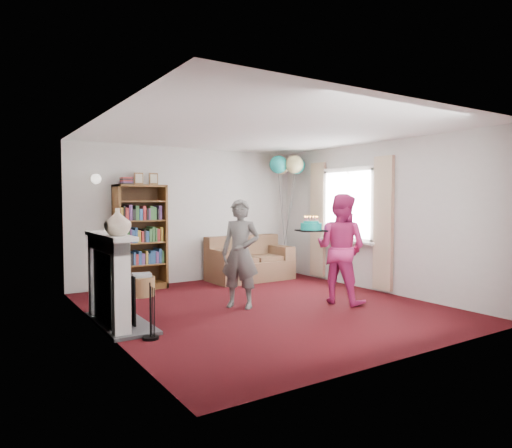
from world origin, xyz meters
TOP-DOWN VIEW (x-y plane):
  - ground at (0.00, 0.00)m, footprint 5.00×5.00m
  - wall_back at (0.00, 2.51)m, footprint 4.50×0.02m
  - wall_left at (-2.26, 0.00)m, footprint 0.02×5.00m
  - wall_right at (2.26, 0.00)m, footprint 0.02×5.00m
  - ceiling at (0.00, 0.00)m, footprint 4.50×5.00m
  - fireplace at (-2.09, 0.19)m, footprint 0.55×1.80m
  - window_bay at (2.21, 0.60)m, footprint 0.14×2.02m
  - wall_sconce at (-1.75, 2.36)m, footprint 0.16×0.23m
  - bookcase at (-1.05, 2.30)m, footprint 0.85×0.42m
  - sofa at (1.01, 2.07)m, footprint 1.58×0.84m
  - wicker_basket at (-1.23, 1.68)m, footprint 0.41×0.41m
  - person_striped at (-0.30, 0.17)m, footprint 0.64×0.67m
  - person_magenta at (1.11, -0.38)m, footprint 0.86×0.96m
  - birthday_cake at (0.68, -0.21)m, footprint 0.37×0.37m
  - balloons at (1.79, 1.87)m, footprint 0.79×0.79m
  - mantel_vase at (-2.12, -0.15)m, footprint 0.38×0.38m

SIDE VIEW (x-z plane):
  - ground at x=0.00m, z-range 0.00..0.00m
  - wicker_basket at x=-1.23m, z-range -0.02..0.35m
  - sofa at x=1.01m, z-range -0.10..0.74m
  - fireplace at x=-2.09m, z-range -0.05..1.07m
  - person_striped at x=-0.30m, z-range 0.00..1.55m
  - person_magenta at x=1.11m, z-range 0.00..1.62m
  - bookcase at x=-1.05m, z-range -0.12..1.89m
  - birthday_cake at x=0.68m, z-range 1.03..1.25m
  - window_bay at x=2.21m, z-range 0.10..2.30m
  - wall_back at x=0.00m, z-range 0.00..2.50m
  - wall_left at x=-2.26m, z-range 0.00..2.50m
  - wall_right at x=2.26m, z-range 0.00..2.50m
  - mantel_vase at x=-2.12m, z-range 1.12..1.44m
  - wall_sconce at x=-1.75m, z-range 1.80..1.96m
  - balloons at x=1.79m, z-range 1.35..3.09m
  - ceiling at x=0.00m, z-range 2.50..2.51m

